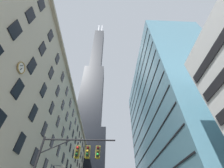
# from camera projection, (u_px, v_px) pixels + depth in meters

# --- Properties ---
(station_building) EXTENTS (14.83, 75.53, 29.29)m
(station_building) POSITION_uv_depth(u_px,v_px,m) (41.00, 153.00, 38.40)
(station_building) COLOR #BCAF93
(station_building) RESTS_ON ground
(dark_skyscraper) EXTENTS (22.67, 22.67, 189.30)m
(dark_skyscraper) POSITION_uv_depth(u_px,v_px,m) (90.00, 112.00, 97.36)
(dark_skyscraper) COLOR black
(dark_skyscraper) RESTS_ON ground
(glass_office_midrise) EXTENTS (16.76, 43.98, 48.66)m
(glass_office_midrise) POSITION_uv_depth(u_px,v_px,m) (169.00, 122.00, 45.60)
(glass_office_midrise) COLOR teal
(glass_office_midrise) RESTS_ON ground
(traffic_signal_mast) EXTENTS (7.00, 0.63, 7.21)m
(traffic_signal_mast) POSITION_uv_depth(u_px,v_px,m) (72.00, 159.00, 12.54)
(traffic_signal_mast) COLOR black
(traffic_signal_mast) RESTS_ON sidewalk_left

